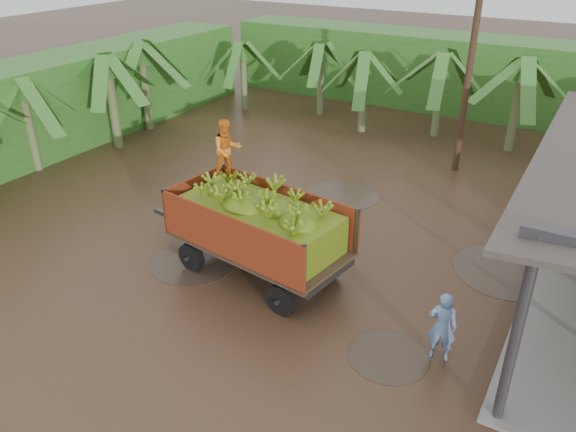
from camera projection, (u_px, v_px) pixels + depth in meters
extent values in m
plane|color=black|center=(332.00, 256.00, 15.84)|extent=(100.00, 100.00, 0.00)
cube|color=#2D661E|center=(439.00, 71.00, 28.18)|extent=(22.00, 3.00, 3.60)
cube|color=#2D661E|center=(85.00, 94.00, 24.36)|extent=(3.00, 18.00, 3.60)
cube|color=#47474C|center=(176.00, 219.00, 16.63)|extent=(1.87, 0.39, 0.12)
imported|color=orange|center=(227.00, 150.00, 14.87)|extent=(0.97, 1.02, 1.65)
imported|color=#6785BD|center=(442.00, 326.00, 11.76)|extent=(0.67, 0.50, 1.66)
cylinder|color=#47301E|center=(472.00, 53.00, 19.46)|extent=(0.24, 0.24, 8.74)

